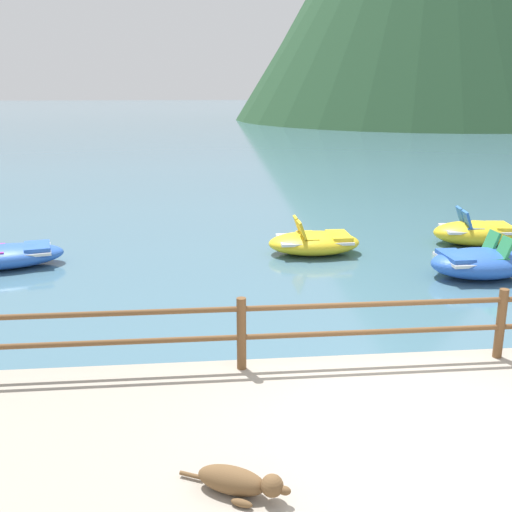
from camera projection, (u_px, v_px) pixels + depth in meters
The scene contains 7 objects.
ground_plane at pixel (225, 138), 44.88m from camera, with size 200.00×200.00×0.00m, color #477084.
dock_railing at pixel (374, 321), 7.81m from camera, with size 23.92×0.12×0.95m.
dog_resting at pixel (239, 482), 5.40m from camera, with size 0.98×0.58×0.26m.
pedal_boat_0 at pixel (480, 263), 12.69m from camera, with size 2.17×1.43×0.91m.
pedal_boat_1 at pixel (5, 255), 13.39m from camera, with size 2.69×1.76×0.84m.
pedal_boat_3 at pixel (314, 242), 14.45m from camera, with size 2.17×1.33×0.86m.
pedal_boat_4 at pixel (477, 232), 15.26m from camera, with size 2.24×1.48×0.90m.
Camera 1 is at (-2.23, -5.55, 3.91)m, focal length 43.00 mm.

